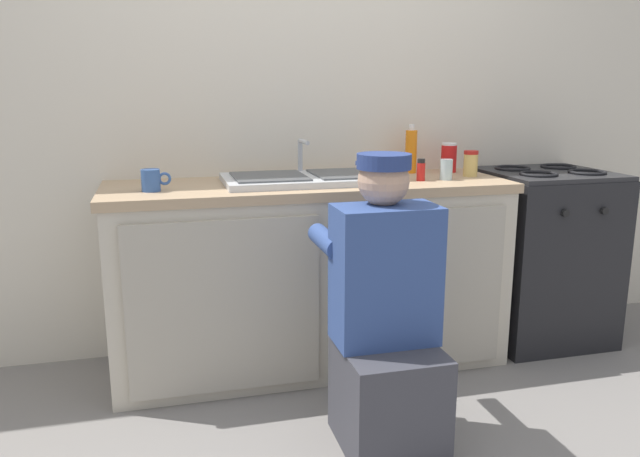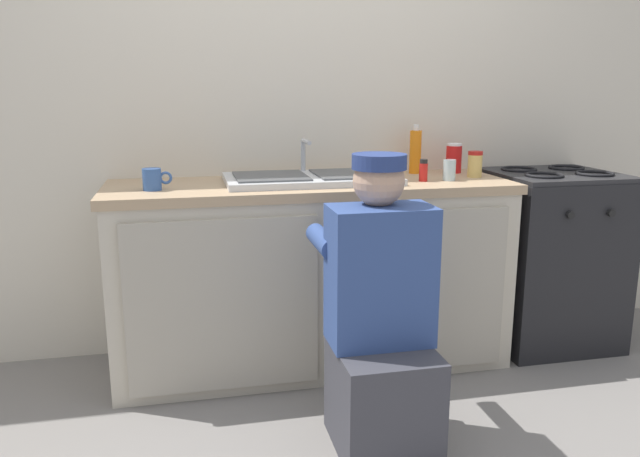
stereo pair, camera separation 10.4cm
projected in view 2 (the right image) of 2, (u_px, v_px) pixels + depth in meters
The scene contains 13 objects.
ground_plane at pixel (325, 387), 2.85m from camera, with size 12.00×12.00×0.00m, color gray.
back_wall at pixel (297, 105), 3.19m from camera, with size 6.00×0.10×2.50m, color beige.
counter_cabinet at pixel (312, 279), 3.03m from camera, with size 1.86×0.62×0.86m.
countertop at pixel (311, 187), 2.94m from camera, with size 1.90×0.62×0.04m, color tan.
sink_double_basin at pixel (311, 178), 2.93m from camera, with size 0.80×0.44×0.19m.
stove_range at pixel (549, 257), 3.30m from camera, with size 0.62×0.62×0.92m.
plumber_person at pixel (381, 328), 2.32m from camera, with size 0.42×0.61×1.10m.
water_glass at pixel (449, 170), 2.97m from camera, with size 0.06×0.06×0.10m.
coffee_mug at pixel (153, 179), 2.69m from camera, with size 0.13×0.08×0.09m.
spice_bottle_red at pixel (423, 171), 2.95m from camera, with size 0.04×0.04×0.10m.
soap_bottle_orange at pixel (415, 151), 3.21m from camera, with size 0.06×0.06×0.25m.
soda_cup_red at pixel (454, 158), 3.24m from camera, with size 0.08×0.08×0.15m.
condiment_jar at pixel (475, 164), 3.08m from camera, with size 0.07×0.07×0.13m.
Camera 2 is at (-0.58, -2.55, 1.34)m, focal length 35.00 mm.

